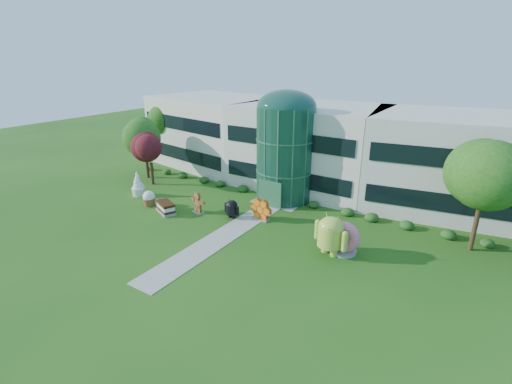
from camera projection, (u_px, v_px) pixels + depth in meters
The scene contains 14 objects.
ground at pixel (215, 242), 30.84m from camera, with size 140.00×140.00×0.00m, color #215114.
building at pixel (310, 145), 43.41m from camera, with size 46.00×15.00×9.30m, color beige, non-canonical shape.
atrium at pixel (285, 154), 38.59m from camera, with size 6.00×6.00×9.80m, color #194738.
walkway at pixel (229, 232), 32.41m from camera, with size 2.40×20.00×0.04m, color #9E9E93.
tree_red at pixel (151, 160), 43.58m from camera, with size 4.00×4.00×6.00m, color #3F0C14, non-canonical shape.
trees_backdrop at pixel (290, 159), 39.62m from camera, with size 52.00×8.00×8.40m, color #1B4F13, non-canonical shape.
android_green at pixel (331, 233), 28.36m from camera, with size 3.22×2.15×3.65m, color #B2CF42, non-canonical shape.
android_black at pixel (232, 208), 35.02m from camera, with size 1.83×1.23×2.08m, color black, non-canonical shape.
donut at pixel (344, 237), 28.74m from camera, with size 2.60×1.25×2.70m, color #E2556E, non-canonical shape.
gingerbread at pixel (198, 202), 36.20m from camera, with size 2.35×0.90×2.17m, color brown, non-canonical shape.
ice_cream_sandwich at pixel (166, 207), 36.37m from camera, with size 2.48×1.24×1.10m, color #32190B, non-canonical shape.
honeycomb at pixel (261, 210), 34.67m from camera, with size 2.39×0.85×1.88m, color orange, non-canonical shape.
froyo at pixel (138, 184), 40.55m from camera, with size 1.58×1.58×2.71m, color white, non-canonical shape.
cupcake at pixel (149, 198), 37.96m from camera, with size 1.34×1.34×1.61m, color white, non-canonical shape.
Camera 1 is at (17.79, -21.22, 14.60)m, focal length 26.00 mm.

